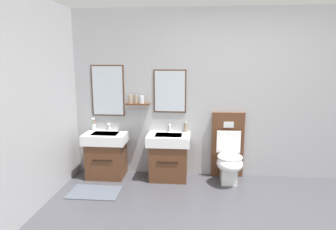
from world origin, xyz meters
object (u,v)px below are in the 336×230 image
(vanity_sink_left, at_px, (107,153))
(soap_dispenser, at_px, (186,127))
(vanity_sink_right, at_px, (169,155))
(toothbrush_cup, at_px, (94,126))
(toilet, at_px, (228,156))

(vanity_sink_left, distance_m, soap_dispenser, 1.28)
(vanity_sink_right, bearing_deg, vanity_sink_left, 180.00)
(vanity_sink_left, height_order, soap_dispenser, soap_dispenser)
(toothbrush_cup, height_order, soap_dispenser, toothbrush_cup)
(vanity_sink_right, xyz_separation_m, toothbrush_cup, (-1.19, 0.16, 0.38))
(vanity_sink_right, xyz_separation_m, toilet, (0.89, -0.00, 0.02))
(toilet, bearing_deg, toothbrush_cup, 175.59)
(vanity_sink_left, height_order, toilet, toilet)
(vanity_sink_right, bearing_deg, toothbrush_cup, 172.36)
(toilet, distance_m, soap_dispenser, 0.76)
(vanity_sink_left, bearing_deg, toothbrush_cup, 145.88)
(vanity_sink_left, bearing_deg, soap_dispenser, 8.08)
(vanity_sink_left, xyz_separation_m, toothbrush_cup, (-0.24, 0.16, 0.38))
(toilet, bearing_deg, soap_dispenser, 165.05)
(vanity_sink_left, bearing_deg, toilet, -0.01)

